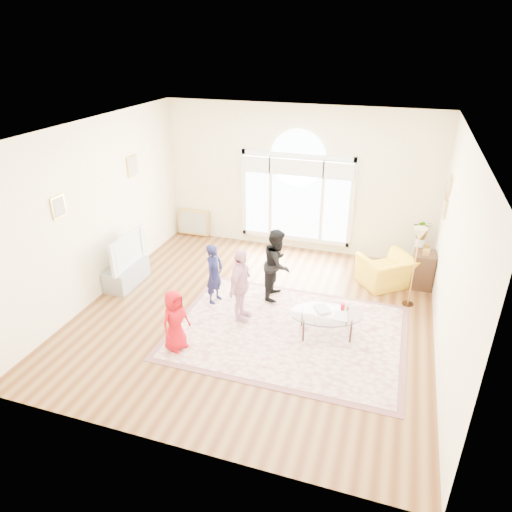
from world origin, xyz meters
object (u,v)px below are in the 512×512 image
(television, at_px, (124,249))
(coffee_table, at_px, (327,314))
(tv_console, at_px, (127,274))
(area_rug, at_px, (288,332))
(armchair, at_px, (386,271))

(television, height_order, coffee_table, television)
(tv_console, distance_m, coffee_table, 4.07)
(tv_console, relative_size, coffee_table, 0.75)
(area_rug, distance_m, tv_console, 3.50)
(tv_console, xyz_separation_m, armchair, (4.86, 1.51, 0.10))
(tv_console, bearing_deg, armchair, 17.27)
(area_rug, distance_m, coffee_table, 0.73)
(tv_console, height_order, coffee_table, coffee_table)
(tv_console, distance_m, television, 0.54)
(area_rug, xyz_separation_m, coffee_table, (0.60, 0.13, 0.39))
(area_rug, relative_size, coffee_table, 2.69)
(tv_console, bearing_deg, area_rug, -10.27)
(television, bearing_deg, tv_console, 180.00)
(television, distance_m, coffee_table, 4.07)
(television, distance_m, armchair, 5.10)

